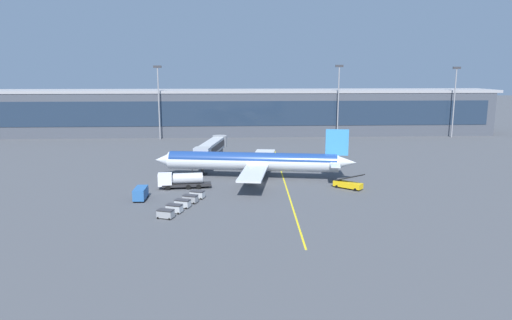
{
  "coord_description": "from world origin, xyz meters",
  "views": [
    {
      "loc": [
        -5.78,
        -97.62,
        23.98
      ],
      "look_at": [
        -0.79,
        3.84,
        4.5
      ],
      "focal_mm": 32.83,
      "sensor_mm": 36.0,
      "label": 1
    }
  ],
  "objects_px": {
    "baggage_cart_1": "(174,208)",
    "baggage_cart_3": "(190,199)",
    "baggage_cart_0": "(166,214)",
    "baggage_cart_2": "(183,203)",
    "belt_loader": "(348,184)",
    "baggage_cart_4": "(197,194)",
    "crew_van": "(141,193)",
    "main_airliner": "(253,161)",
    "fuel_tanker": "(181,180)"
  },
  "relations": [
    {
      "from": "fuel_tanker",
      "to": "baggage_cart_4",
      "type": "bearing_deg",
      "value": -63.52
    },
    {
      "from": "main_airliner",
      "to": "baggage_cart_2",
      "type": "bearing_deg",
      "value": -120.78
    },
    {
      "from": "baggage_cart_0",
      "to": "fuel_tanker",
      "type": "bearing_deg",
      "value": 88.87
    },
    {
      "from": "baggage_cart_1",
      "to": "baggage_cart_3",
      "type": "height_order",
      "value": "same"
    },
    {
      "from": "crew_van",
      "to": "baggage_cart_4",
      "type": "height_order",
      "value": "crew_van"
    },
    {
      "from": "fuel_tanker",
      "to": "baggage_cart_4",
      "type": "xyz_separation_m",
      "value": [
        3.95,
        -7.93,
        -0.96
      ]
    },
    {
      "from": "main_airliner",
      "to": "baggage_cart_2",
      "type": "distance_m",
      "value": 26.69
    },
    {
      "from": "baggage_cart_3",
      "to": "baggage_cart_1",
      "type": "bearing_deg",
      "value": -109.84
    },
    {
      "from": "belt_loader",
      "to": "baggage_cart_4",
      "type": "xyz_separation_m",
      "value": [
        -30.46,
        -5.96,
        -0.21
      ]
    },
    {
      "from": "main_airliner",
      "to": "baggage_cart_1",
      "type": "height_order",
      "value": "main_airliner"
    },
    {
      "from": "baggage_cart_3",
      "to": "baggage_cart_4",
      "type": "bearing_deg",
      "value": 70.16
    },
    {
      "from": "main_airliner",
      "to": "baggage_cart_3",
      "type": "relative_size",
      "value": 15.15
    },
    {
      "from": "baggage_cart_3",
      "to": "fuel_tanker",
      "type": "bearing_deg",
      "value": 104.67
    },
    {
      "from": "baggage_cart_1",
      "to": "baggage_cart_2",
      "type": "distance_m",
      "value": 3.2
    },
    {
      "from": "fuel_tanker",
      "to": "belt_loader",
      "type": "bearing_deg",
      "value": -3.27
    },
    {
      "from": "main_airliner",
      "to": "baggage_cart_3",
      "type": "xyz_separation_m",
      "value": [
        -12.49,
        -19.78,
        -3.02
      ]
    },
    {
      "from": "baggage_cart_4",
      "to": "fuel_tanker",
      "type": "bearing_deg",
      "value": 116.48
    },
    {
      "from": "baggage_cart_0",
      "to": "baggage_cart_4",
      "type": "bearing_deg",
      "value": 70.16
    },
    {
      "from": "crew_van",
      "to": "baggage_cart_2",
      "type": "bearing_deg",
      "value": -34.14
    },
    {
      "from": "fuel_tanker",
      "to": "baggage_cart_2",
      "type": "height_order",
      "value": "fuel_tanker"
    },
    {
      "from": "baggage_cart_1",
      "to": "baggage_cart_3",
      "type": "relative_size",
      "value": 1.0
    },
    {
      "from": "crew_van",
      "to": "baggage_cart_0",
      "type": "distance_m",
      "value": 13.34
    },
    {
      "from": "fuel_tanker",
      "to": "baggage_cart_3",
      "type": "bearing_deg",
      "value": -75.33
    },
    {
      "from": "main_airliner",
      "to": "crew_van",
      "type": "distance_m",
      "value": 27.97
    },
    {
      "from": "belt_loader",
      "to": "baggage_cart_2",
      "type": "relative_size",
      "value": 2.01
    },
    {
      "from": "baggage_cart_0",
      "to": "baggage_cart_1",
      "type": "distance_m",
      "value": 3.2
    },
    {
      "from": "baggage_cart_0",
      "to": "baggage_cart_2",
      "type": "bearing_deg",
      "value": 70.16
    },
    {
      "from": "main_airliner",
      "to": "baggage_cart_4",
      "type": "bearing_deg",
      "value": -124.22
    },
    {
      "from": "belt_loader",
      "to": "crew_van",
      "type": "bearing_deg",
      "value": -171.35
    },
    {
      "from": "belt_loader",
      "to": "baggage_cart_4",
      "type": "bearing_deg",
      "value": -168.93
    },
    {
      "from": "baggage_cart_1",
      "to": "baggage_cart_3",
      "type": "xyz_separation_m",
      "value": [
        2.17,
        6.02,
        0.0
      ]
    },
    {
      "from": "main_airliner",
      "to": "fuel_tanker",
      "type": "relative_size",
      "value": 4.15
    },
    {
      "from": "baggage_cart_0",
      "to": "crew_van",
      "type": "bearing_deg",
      "value": 118.12
    },
    {
      "from": "baggage_cart_2",
      "to": "baggage_cart_1",
      "type": "bearing_deg",
      "value": -109.84
    },
    {
      "from": "baggage_cart_0",
      "to": "belt_loader",
      "type": "bearing_deg",
      "value": 27.35
    },
    {
      "from": "crew_van",
      "to": "belt_loader",
      "type": "bearing_deg",
      "value": 8.65
    },
    {
      "from": "baggage_cart_1",
      "to": "belt_loader",
      "type": "bearing_deg",
      "value": 23.97
    },
    {
      "from": "baggage_cart_0",
      "to": "baggage_cart_2",
      "type": "relative_size",
      "value": 1.0
    },
    {
      "from": "belt_loader",
      "to": "baggage_cart_0",
      "type": "xyz_separation_m",
      "value": [
        -34.8,
        -18.0,
        -0.21
      ]
    },
    {
      "from": "baggage_cart_1",
      "to": "baggage_cart_3",
      "type": "bearing_deg",
      "value": 70.16
    },
    {
      "from": "belt_loader",
      "to": "crew_van",
      "type": "relative_size",
      "value": 1.21
    },
    {
      "from": "baggage_cart_3",
      "to": "main_airliner",
      "type": "bearing_deg",
      "value": 57.73
    },
    {
      "from": "crew_van",
      "to": "baggage_cart_0",
      "type": "relative_size",
      "value": 1.66
    },
    {
      "from": "baggage_cart_2",
      "to": "fuel_tanker",
      "type": "bearing_deg",
      "value": 97.26
    },
    {
      "from": "baggage_cart_0",
      "to": "baggage_cart_2",
      "type": "height_order",
      "value": "same"
    },
    {
      "from": "baggage_cart_0",
      "to": "baggage_cart_1",
      "type": "relative_size",
      "value": 1.0
    },
    {
      "from": "main_airliner",
      "to": "fuel_tanker",
      "type": "distance_m",
      "value": 17.83
    },
    {
      "from": "main_airliner",
      "to": "belt_loader",
      "type": "distance_m",
      "value": 22.09
    },
    {
      "from": "baggage_cart_1",
      "to": "baggage_cart_2",
      "type": "xyz_separation_m",
      "value": [
        1.09,
        3.01,
        0.0
      ]
    },
    {
      "from": "fuel_tanker",
      "to": "baggage_cart_1",
      "type": "bearing_deg",
      "value": -87.67
    }
  ]
}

